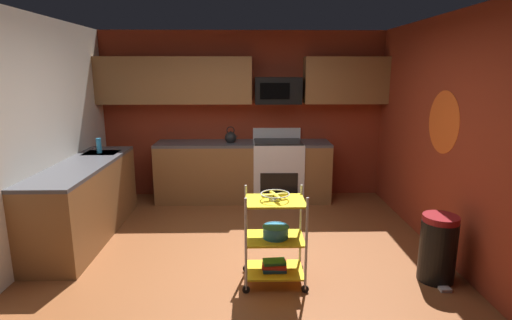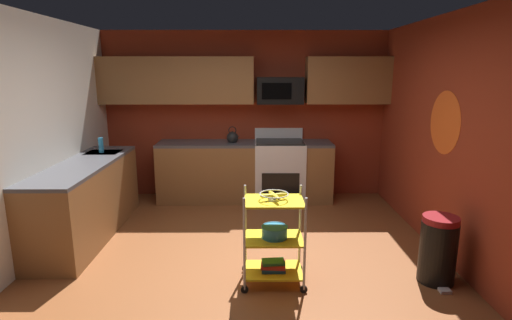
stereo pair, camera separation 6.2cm
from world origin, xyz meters
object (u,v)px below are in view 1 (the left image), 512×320
object	(u,v)px
oven_range	(278,170)
dish_soap_bottle	(99,146)
microwave	(278,90)
mixing_bowl_large	(276,231)
rolling_cart	(275,238)
book_stack	(274,265)
fruit_bowl	(275,195)
kettle	(231,137)
trash_can	(438,248)

from	to	relation	value
oven_range	dish_soap_bottle	world-z (taller)	dish_soap_bottle
microwave	mixing_bowl_large	xyz separation A→B (m)	(-0.20, -2.66, -1.18)
rolling_cart	book_stack	xyz separation A→B (m)	(-0.00, 0.00, -0.28)
fruit_bowl	mixing_bowl_large	bearing A→B (deg)	0.00
book_stack	dish_soap_bottle	bearing A→B (deg)	141.69
fruit_bowl	mixing_bowl_large	world-z (taller)	fruit_bowl
fruit_bowl	kettle	distance (m)	2.60
oven_range	fruit_bowl	bearing A→B (deg)	-94.76
mixing_bowl_large	dish_soap_bottle	bearing A→B (deg)	141.80
microwave	dish_soap_bottle	bearing A→B (deg)	-160.08
oven_range	trash_can	bearing A→B (deg)	-61.79
book_stack	kettle	xyz separation A→B (m)	(-0.51, 2.55, 0.82)
fruit_bowl	dish_soap_bottle	world-z (taller)	dish_soap_bottle
microwave	rolling_cart	world-z (taller)	microwave
microwave	mixing_bowl_large	distance (m)	2.91
mixing_bowl_large	kettle	xyz separation A→B (m)	(-0.52, 2.55, 0.48)
oven_range	kettle	xyz separation A→B (m)	(-0.72, -0.00, 0.52)
kettle	rolling_cart	bearing A→B (deg)	-78.62
rolling_cart	mixing_bowl_large	world-z (taller)	rolling_cart
book_stack	trash_can	distance (m)	1.58
fruit_bowl	rolling_cart	bearing A→B (deg)	-45.00
oven_range	mixing_bowl_large	distance (m)	2.56
rolling_cart	dish_soap_bottle	distance (m)	2.91
book_stack	trash_can	size ratio (longest dim) A/B	0.37
microwave	rolling_cart	xyz separation A→B (m)	(-0.21, -2.66, -1.25)
microwave	trash_can	size ratio (longest dim) A/B	1.06
microwave	kettle	world-z (taller)	microwave
mixing_bowl_large	book_stack	bearing A→B (deg)	180.00
oven_range	rolling_cart	size ratio (longest dim) A/B	1.20
mixing_bowl_large	book_stack	distance (m)	0.35
dish_soap_bottle	rolling_cart	bearing A→B (deg)	-38.31
microwave	fruit_bowl	xyz separation A→B (m)	(-0.21, -2.66, -0.82)
rolling_cart	fruit_bowl	xyz separation A→B (m)	(-0.00, 0.00, 0.42)
rolling_cart	trash_can	xyz separation A→B (m)	(1.58, 0.01, -0.13)
oven_range	rolling_cart	distance (m)	2.56
fruit_bowl	kettle	bearing A→B (deg)	101.38
microwave	mixing_bowl_large	bearing A→B (deg)	-94.38
fruit_bowl	book_stack	distance (m)	0.70
kettle	trash_can	world-z (taller)	kettle
microwave	trash_can	xyz separation A→B (m)	(1.36, -2.65, -1.37)
kettle	dish_soap_bottle	bearing A→B (deg)	-155.69
rolling_cart	trash_can	size ratio (longest dim) A/B	1.39
oven_range	book_stack	xyz separation A→B (m)	(-0.21, -2.55, -0.31)
rolling_cart	dish_soap_bottle	bearing A→B (deg)	141.69
fruit_bowl	book_stack	world-z (taller)	fruit_bowl
mixing_bowl_large	book_stack	size ratio (longest dim) A/B	1.03
rolling_cart	fruit_bowl	size ratio (longest dim) A/B	3.36
oven_range	fruit_bowl	distance (m)	2.59
oven_range	book_stack	distance (m)	2.58
dish_soap_bottle	trash_can	size ratio (longest dim) A/B	0.30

